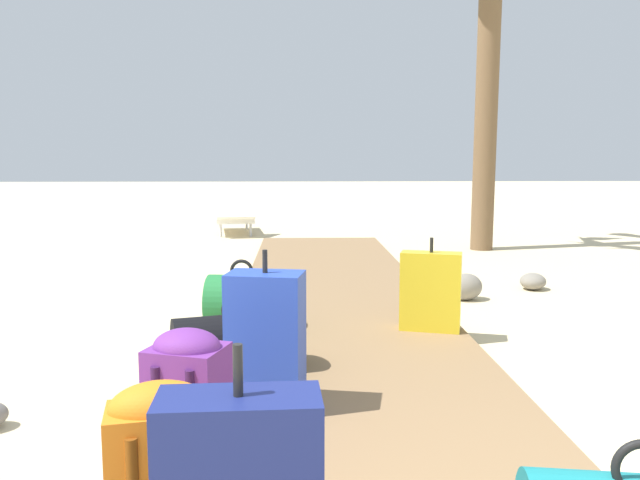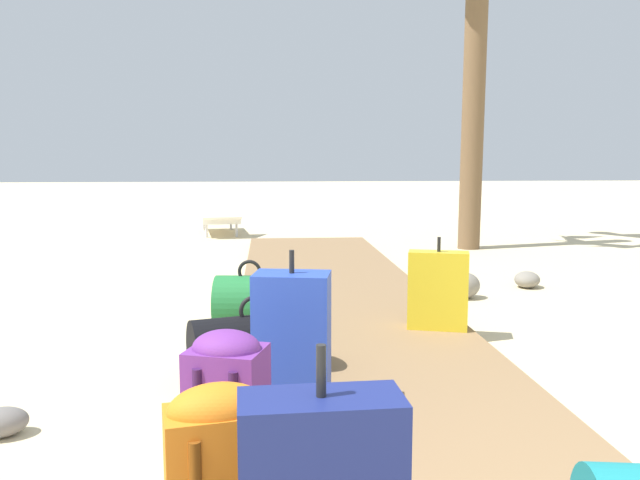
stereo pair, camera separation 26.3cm
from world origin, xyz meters
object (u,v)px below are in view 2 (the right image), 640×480
backpack_orange (219,466)px  duffel_bag_black (254,344)px  duffel_bag_green (250,302)px  suitcase_yellow (438,290)px  lounge_chair (220,215)px  suitcase_blue (292,342)px  backpack_purple (227,397)px

backpack_orange → duffel_bag_black: backpack_orange is taller
backpack_orange → duffel_bag_green: size_ratio=1.04×
suitcase_yellow → lounge_chair: 6.75m
duffel_bag_black → lounge_chair: size_ratio=0.47×
backpack_orange → suitcase_blue: suitcase_blue is taller
duffel_bag_black → suitcase_blue: bearing=-70.9°
backpack_orange → suitcase_blue: 1.14m
backpack_orange → suitcase_yellow: bearing=62.0°
suitcase_blue → backpack_purple: suitcase_blue is taller
suitcase_yellow → duffel_bag_black: suitcase_yellow is taller
duffel_bag_green → suitcase_blue: suitcase_blue is taller
suitcase_blue → duffel_bag_black: bearing=109.1°
suitcase_yellow → backpack_purple: bearing=-124.2°
lounge_chair → backpack_purple: bearing=-85.7°
lounge_chair → suitcase_blue: bearing=-83.5°
suitcase_yellow → duffel_bag_green: size_ratio=1.26×
backpack_orange → suitcase_yellow: (1.33, 2.50, -0.01)m
duffel_bag_green → suitcase_blue: bearing=-80.9°
duffel_bag_green → backpack_purple: (-0.03, -2.05, 0.10)m
backpack_orange → duffel_bag_black: (0.07, 1.67, -0.12)m
duffel_bag_green → lounge_chair: 6.41m
suitcase_yellow → duffel_bag_green: 1.31m
duffel_bag_green → backpack_purple: bearing=-90.9°
duffel_bag_green → lounge_chair: size_ratio=0.32×
backpack_purple → duffel_bag_black: bearing=86.1°
lounge_chair → backpack_orange: bearing=-85.9°
suitcase_yellow → backpack_purple: size_ratio=1.18×
backpack_purple → lounge_chair: 8.45m
backpack_orange → suitcase_blue: (0.26, 1.11, 0.05)m
duffel_bag_black → lounge_chair: (-0.70, 7.29, 0.08)m
suitcase_yellow → duffel_bag_black: 1.52m
duffel_bag_green → backpack_purple: backpack_purple is taller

